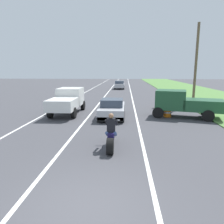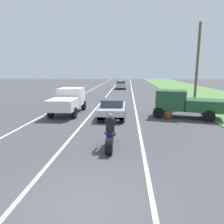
{
  "view_description": "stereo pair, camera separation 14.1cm",
  "coord_description": "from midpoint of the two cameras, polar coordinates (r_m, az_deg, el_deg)",
  "views": [
    {
      "loc": [
        0.97,
        -4.68,
        3.43
      ],
      "look_at": [
        0.18,
        7.46,
        1.0
      ],
      "focal_mm": 33.57,
      "sensor_mm": 36.0,
      "label": 1
    },
    {
      "loc": [
        1.11,
        -4.67,
        3.43
      ],
      "look_at": [
        0.18,
        7.46,
        1.0
      ],
      "focal_mm": 33.57,
      "sensor_mm": 36.0,
      "label": 2
    }
  ],
  "objects": [
    {
      "name": "distant_car_far_ahead",
      "position": [
        39.28,
        1.96,
        7.42
      ],
      "size": [
        1.8,
        4.0,
        1.5
      ],
      "color": "#B2B2B7",
      "rests_on": "ground"
    },
    {
      "name": "sports_car_silver",
      "position": [
        15.54,
        -0.21,
        0.92
      ],
      "size": [
        1.84,
        4.3,
        1.37
      ],
      "color": "#B7B7BC",
      "rests_on": "ground"
    },
    {
      "name": "lane_stripe_left_solid",
      "position": [
        25.73,
        -10.83,
        3.45
      ],
      "size": [
        0.14,
        120.0,
        0.01
      ],
      "primitive_type": "cube",
      "color": "white",
      "rests_on": "ground"
    },
    {
      "name": "lane_stripe_centre_dashed",
      "position": [
        25.07,
        -2.82,
        3.44
      ],
      "size": [
        0.14,
        120.0,
        0.01
      ],
      "primitive_type": "cube",
      "color": "white",
      "rests_on": "ground"
    },
    {
      "name": "grass_verge_right",
      "position": [
        27.18,
        27.32,
        2.86
      ],
      "size": [
        10.0,
        120.0,
        0.06
      ],
      "primitive_type": "cube",
      "color": "#517F3D",
      "rests_on": "ground"
    },
    {
      "name": "construction_barrel_nearest",
      "position": [
        16.15,
        14.65,
        0.5
      ],
      "size": [
        0.58,
        0.58,
        1.0
      ],
      "color": "orange",
      "rests_on": "ground"
    },
    {
      "name": "lane_stripe_right_solid",
      "position": [
        24.92,
        5.44,
        3.35
      ],
      "size": [
        0.14,
        120.0,
        0.01
      ],
      "primitive_type": "cube",
      "color": "white",
      "rests_on": "ground"
    },
    {
      "name": "ground_plane",
      "position": [
        5.89,
        -7.86,
        -24.45
      ],
      "size": [
        160.0,
        160.0,
        0.0
      ],
      "primitive_type": "plane",
      "color": "#424247"
    },
    {
      "name": "construction_barrel_mid",
      "position": [
        19.73,
        12.3,
        2.52
      ],
      "size": [
        0.58,
        0.58,
        1.0
      ],
      "color": "orange",
      "rests_on": "ground"
    },
    {
      "name": "pickup_truck_left_lane_white",
      "position": [
        17.05,
        -12.25,
        3.22
      ],
      "size": [
        2.02,
        4.8,
        1.98
      ],
      "color": "silver",
      "rests_on": "ground"
    },
    {
      "name": "utility_pole_roadside",
      "position": [
        21.64,
        21.68,
        11.66
      ],
      "size": [
        0.24,
        0.24,
        7.72
      ],
      "primitive_type": "cylinder",
      "color": "brown",
      "rests_on": "ground"
    },
    {
      "name": "pickup_truck_right_shoulder_dark_green",
      "position": [
        16.24,
        18.72,
        2.48
      ],
      "size": [
        5.14,
        3.14,
        1.98
      ],
      "color": "#1E4C2D",
      "rests_on": "ground"
    },
    {
      "name": "motorcycle_with_rider",
      "position": [
        9.23,
        -0.68,
        -6.6
      ],
      "size": [
        0.7,
        2.21,
        1.62
      ],
      "color": "black",
      "rests_on": "ground"
    }
  ]
}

